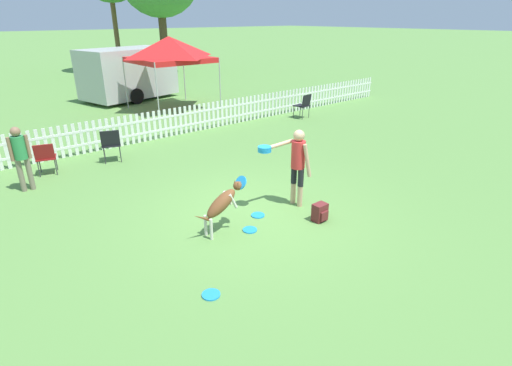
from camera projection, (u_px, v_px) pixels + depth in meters
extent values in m
plane|color=#5B8C42|center=(257.00, 212.00, 8.06)|extent=(240.00, 240.00, 0.00)
cylinder|color=tan|center=(300.00, 196.00, 8.23)|extent=(0.11, 0.11, 0.45)
cylinder|color=black|center=(301.00, 178.00, 8.07)|extent=(0.12, 0.12, 0.37)
cylinder|color=tan|center=(293.00, 193.00, 8.37)|extent=(0.11, 0.11, 0.45)
cylinder|color=black|center=(294.00, 175.00, 8.21)|extent=(0.12, 0.12, 0.37)
cylinder|color=red|center=(298.00, 155.00, 7.96)|extent=(0.29, 0.29, 0.56)
sphere|color=tan|center=(299.00, 135.00, 7.81)|extent=(0.23, 0.23, 0.23)
cylinder|color=tan|center=(307.00, 161.00, 7.87)|extent=(0.21, 0.18, 0.69)
cylinder|color=tan|center=(279.00, 145.00, 7.83)|extent=(0.69, 0.16, 0.14)
cylinder|color=#1E8CD8|center=(265.00, 151.00, 7.68)|extent=(0.26, 0.26, 0.02)
cylinder|color=#1E8CD8|center=(265.00, 150.00, 7.67)|extent=(0.26, 0.26, 0.02)
cylinder|color=#1E8CD8|center=(265.00, 148.00, 7.66)|extent=(0.26, 0.26, 0.02)
cylinder|color=#1E8CD8|center=(265.00, 147.00, 7.65)|extent=(0.26, 0.26, 0.02)
ellipsoid|color=brown|center=(221.00, 203.00, 7.08)|extent=(0.71, 0.28, 0.57)
ellipsoid|color=silver|center=(221.00, 206.00, 7.10)|extent=(0.37, 0.16, 0.28)
sphere|color=brown|center=(238.00, 186.00, 7.20)|extent=(0.17, 0.17, 0.17)
cone|color=brown|center=(241.00, 183.00, 7.22)|extent=(0.15, 0.09, 0.14)
cylinder|color=#1E8CD8|center=(241.00, 183.00, 7.22)|extent=(0.17, 0.27, 0.23)
cone|color=brown|center=(235.00, 182.00, 7.19)|extent=(0.05, 0.05, 0.07)
cone|color=brown|center=(238.00, 184.00, 7.12)|extent=(0.05, 0.05, 0.07)
cylinder|color=silver|center=(206.00, 225.00, 7.13)|extent=(0.06, 0.06, 0.40)
cylinder|color=silver|center=(211.00, 229.00, 6.99)|extent=(0.06, 0.06, 0.40)
cylinder|color=silver|center=(228.00, 198.00, 7.25)|extent=(0.18, 0.06, 0.31)
cylinder|color=silver|center=(233.00, 201.00, 7.13)|extent=(0.18, 0.06, 0.31)
cone|color=brown|center=(201.00, 218.00, 6.89)|extent=(0.33, 0.07, 0.22)
cylinder|color=#1E8CD8|center=(250.00, 230.00, 7.36)|extent=(0.26, 0.26, 0.02)
cylinder|color=#1E8CD8|center=(258.00, 215.00, 7.90)|extent=(0.26, 0.26, 0.02)
cylinder|color=#1E8CD8|center=(211.00, 295.00, 5.65)|extent=(0.26, 0.26, 0.02)
cube|color=maroon|center=(320.00, 212.00, 7.66)|extent=(0.27, 0.20, 0.35)
cube|color=maroon|center=(324.00, 216.00, 7.59)|extent=(0.19, 0.04, 0.18)
cube|color=white|center=(130.00, 136.00, 12.19)|extent=(24.78, 0.04, 0.06)
cube|color=white|center=(128.00, 124.00, 12.04)|extent=(24.78, 0.04, 0.06)
cube|color=white|center=(6.00, 152.00, 10.16)|extent=(0.09, 0.02, 0.91)
cube|color=white|center=(15.00, 150.00, 10.27)|extent=(0.09, 0.02, 0.91)
cube|color=white|center=(23.00, 149.00, 10.39)|extent=(0.09, 0.02, 0.91)
cube|color=white|center=(31.00, 148.00, 10.50)|extent=(0.09, 0.02, 0.91)
cube|color=white|center=(39.00, 146.00, 10.61)|extent=(0.09, 0.02, 0.91)
cube|color=white|center=(46.00, 145.00, 10.72)|extent=(0.09, 0.02, 0.91)
cube|color=white|center=(54.00, 144.00, 10.83)|extent=(0.09, 0.02, 0.91)
cube|color=white|center=(61.00, 142.00, 10.94)|extent=(0.09, 0.02, 0.91)
cube|color=white|center=(68.00, 141.00, 11.06)|extent=(0.09, 0.02, 0.91)
cube|color=white|center=(75.00, 140.00, 11.17)|extent=(0.09, 0.02, 0.91)
cube|color=white|center=(82.00, 138.00, 11.28)|extent=(0.09, 0.02, 0.91)
cube|color=white|center=(89.00, 137.00, 11.39)|extent=(0.09, 0.02, 0.91)
cube|color=white|center=(95.00, 136.00, 11.50)|extent=(0.09, 0.02, 0.91)
cube|color=white|center=(102.00, 135.00, 11.61)|extent=(0.09, 0.02, 0.91)
cube|color=white|center=(108.00, 134.00, 11.73)|extent=(0.09, 0.02, 0.91)
cube|color=white|center=(114.00, 133.00, 11.84)|extent=(0.09, 0.02, 0.91)
cube|color=white|center=(120.00, 132.00, 11.95)|extent=(0.09, 0.02, 0.91)
cube|color=white|center=(126.00, 131.00, 12.06)|extent=(0.09, 0.02, 0.91)
cube|color=white|center=(132.00, 129.00, 12.17)|extent=(0.09, 0.02, 0.91)
cube|color=white|center=(138.00, 128.00, 12.29)|extent=(0.09, 0.02, 0.91)
cube|color=white|center=(144.00, 127.00, 12.40)|extent=(0.09, 0.02, 0.91)
cube|color=white|center=(149.00, 126.00, 12.51)|extent=(0.09, 0.02, 0.91)
cube|color=white|center=(155.00, 125.00, 12.62)|extent=(0.09, 0.02, 0.91)
cube|color=white|center=(160.00, 124.00, 12.73)|extent=(0.09, 0.02, 0.91)
cube|color=white|center=(165.00, 124.00, 12.84)|extent=(0.09, 0.02, 0.91)
cube|color=white|center=(170.00, 123.00, 12.96)|extent=(0.09, 0.02, 0.91)
cube|color=white|center=(176.00, 122.00, 13.07)|extent=(0.09, 0.02, 0.91)
cube|color=white|center=(181.00, 121.00, 13.18)|extent=(0.09, 0.02, 0.91)
cube|color=white|center=(186.00, 120.00, 13.29)|extent=(0.09, 0.02, 0.91)
cube|color=white|center=(190.00, 119.00, 13.40)|extent=(0.09, 0.02, 0.91)
cube|color=white|center=(195.00, 118.00, 13.51)|extent=(0.09, 0.02, 0.91)
cube|color=white|center=(200.00, 117.00, 13.63)|extent=(0.09, 0.02, 0.91)
cube|color=white|center=(204.00, 117.00, 13.74)|extent=(0.09, 0.02, 0.91)
cube|color=white|center=(209.00, 116.00, 13.85)|extent=(0.09, 0.02, 0.91)
cube|color=white|center=(213.00, 115.00, 13.96)|extent=(0.09, 0.02, 0.91)
cube|color=white|center=(218.00, 114.00, 14.07)|extent=(0.09, 0.02, 0.91)
cube|color=white|center=(222.00, 113.00, 14.19)|extent=(0.09, 0.02, 0.91)
cube|color=white|center=(226.00, 113.00, 14.30)|extent=(0.09, 0.02, 0.91)
cube|color=white|center=(231.00, 112.00, 14.41)|extent=(0.09, 0.02, 0.91)
cube|color=white|center=(235.00, 111.00, 14.52)|extent=(0.09, 0.02, 0.91)
cube|color=white|center=(239.00, 110.00, 14.63)|extent=(0.09, 0.02, 0.91)
cube|color=white|center=(243.00, 110.00, 14.74)|extent=(0.09, 0.02, 0.91)
cube|color=white|center=(247.00, 109.00, 14.86)|extent=(0.09, 0.02, 0.91)
cube|color=white|center=(251.00, 108.00, 14.97)|extent=(0.09, 0.02, 0.91)
cube|color=white|center=(254.00, 108.00, 15.08)|extent=(0.09, 0.02, 0.91)
cube|color=white|center=(258.00, 107.00, 15.19)|extent=(0.09, 0.02, 0.91)
cube|color=white|center=(262.00, 106.00, 15.30)|extent=(0.09, 0.02, 0.91)
cube|color=white|center=(266.00, 106.00, 15.41)|extent=(0.09, 0.02, 0.91)
cube|color=white|center=(269.00, 105.00, 15.53)|extent=(0.09, 0.02, 0.91)
cube|color=white|center=(273.00, 104.00, 15.64)|extent=(0.09, 0.02, 0.91)
cube|color=white|center=(276.00, 104.00, 15.75)|extent=(0.09, 0.02, 0.91)
cube|color=white|center=(280.00, 103.00, 15.86)|extent=(0.09, 0.02, 0.91)
cube|color=white|center=(283.00, 102.00, 15.97)|extent=(0.09, 0.02, 0.91)
cube|color=white|center=(287.00, 102.00, 16.08)|extent=(0.09, 0.02, 0.91)
cube|color=white|center=(290.00, 101.00, 16.20)|extent=(0.09, 0.02, 0.91)
cube|color=white|center=(293.00, 101.00, 16.31)|extent=(0.09, 0.02, 0.91)
cube|color=white|center=(296.00, 100.00, 16.42)|extent=(0.09, 0.02, 0.91)
cube|color=white|center=(300.00, 100.00, 16.53)|extent=(0.09, 0.02, 0.91)
cube|color=white|center=(303.00, 99.00, 16.64)|extent=(0.09, 0.02, 0.91)
cube|color=white|center=(306.00, 98.00, 16.76)|extent=(0.09, 0.02, 0.91)
cube|color=white|center=(309.00, 98.00, 16.87)|extent=(0.09, 0.02, 0.91)
cube|color=white|center=(312.00, 97.00, 16.98)|extent=(0.09, 0.02, 0.91)
cube|color=white|center=(315.00, 97.00, 17.09)|extent=(0.09, 0.02, 0.91)
cube|color=white|center=(318.00, 96.00, 17.20)|extent=(0.09, 0.02, 0.91)
cube|color=white|center=(321.00, 96.00, 17.31)|extent=(0.09, 0.02, 0.91)
cube|color=white|center=(323.00, 95.00, 17.43)|extent=(0.09, 0.02, 0.91)
cube|color=white|center=(326.00, 95.00, 17.54)|extent=(0.09, 0.02, 0.91)
cube|color=white|center=(329.00, 94.00, 17.65)|extent=(0.09, 0.02, 0.91)
cube|color=white|center=(332.00, 94.00, 17.76)|extent=(0.09, 0.02, 0.91)
cube|color=white|center=(335.00, 93.00, 17.87)|extent=(0.09, 0.02, 0.91)
cube|color=white|center=(337.00, 93.00, 17.98)|extent=(0.09, 0.02, 0.91)
cube|color=white|center=(340.00, 92.00, 18.10)|extent=(0.09, 0.02, 0.91)
cube|color=white|center=(343.00, 92.00, 18.21)|extent=(0.09, 0.02, 0.91)
cube|color=white|center=(345.00, 91.00, 18.32)|extent=(0.09, 0.02, 0.91)
cube|color=white|center=(348.00, 91.00, 18.43)|extent=(0.09, 0.02, 0.91)
cube|color=white|center=(350.00, 90.00, 18.54)|extent=(0.09, 0.02, 0.91)
cube|color=white|center=(353.00, 90.00, 18.66)|extent=(0.09, 0.02, 0.91)
cube|color=white|center=(355.00, 90.00, 18.77)|extent=(0.09, 0.02, 0.91)
cube|color=white|center=(358.00, 89.00, 18.88)|extent=(0.09, 0.02, 0.91)
cube|color=white|center=(360.00, 89.00, 18.99)|extent=(0.09, 0.02, 0.91)
cube|color=white|center=(362.00, 88.00, 19.10)|extent=(0.09, 0.02, 0.91)
cube|color=white|center=(365.00, 88.00, 19.21)|extent=(0.09, 0.02, 0.91)
cube|color=white|center=(367.00, 87.00, 19.33)|extent=(0.09, 0.02, 0.91)
cube|color=white|center=(369.00, 87.00, 19.44)|extent=(0.09, 0.02, 0.91)
cylinder|color=#333338|center=(56.00, 162.00, 10.18)|extent=(0.02, 0.02, 0.42)
cylinder|color=#333338|center=(40.00, 164.00, 10.04)|extent=(0.02, 0.02, 0.42)
cylinder|color=#333338|center=(56.00, 167.00, 9.85)|extent=(0.02, 0.02, 0.42)
cylinder|color=#333338|center=(39.00, 169.00, 9.72)|extent=(0.02, 0.02, 0.42)
cube|color=maroon|center=(46.00, 158.00, 9.87)|extent=(0.56, 0.56, 0.03)
cube|color=maroon|center=(44.00, 152.00, 9.62)|extent=(0.45, 0.21, 0.40)
cylinder|color=#333338|center=(120.00, 150.00, 11.06)|extent=(0.02, 0.02, 0.46)
cylinder|color=#333338|center=(104.00, 151.00, 10.92)|extent=(0.02, 0.02, 0.46)
cylinder|color=#333338|center=(121.00, 154.00, 10.70)|extent=(0.02, 0.02, 0.46)
cylinder|color=#333338|center=(105.00, 156.00, 10.57)|extent=(0.02, 0.02, 0.46)
cube|color=black|center=(111.00, 144.00, 10.73)|extent=(0.61, 0.61, 0.03)
cube|color=black|center=(110.00, 139.00, 10.45)|extent=(0.48, 0.25, 0.44)
cylinder|color=#333338|center=(300.00, 110.00, 15.70)|extent=(0.02, 0.02, 0.47)
cylinder|color=#333338|center=(294.00, 112.00, 15.41)|extent=(0.02, 0.02, 0.47)
cylinder|color=#333338|center=(309.00, 112.00, 15.44)|extent=(0.02, 0.02, 0.47)
cylinder|color=#333338|center=(302.00, 113.00, 15.15)|extent=(0.02, 0.02, 0.47)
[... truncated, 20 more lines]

